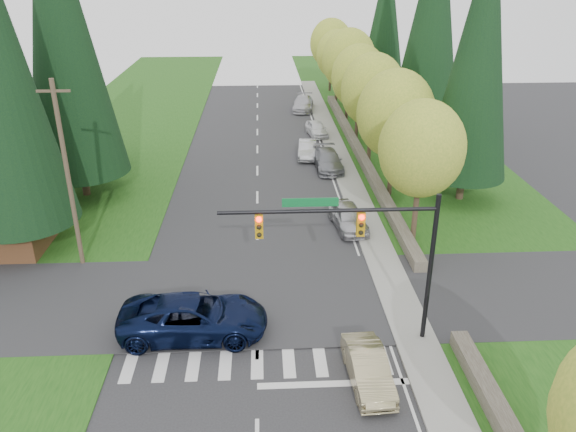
{
  "coord_description": "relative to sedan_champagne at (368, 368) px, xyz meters",
  "views": [
    {
      "loc": [
        0.35,
        -15.29,
        15.01
      ],
      "look_at": [
        1.68,
        11.56,
        2.8
      ],
      "focal_mm": 35.0,
      "sensor_mm": 36.0,
      "label": 1
    }
  ],
  "objects": [
    {
      "name": "sedan_champagne",
      "position": [
        0.0,
        0.0,
        0.0
      ],
      "size": [
        1.64,
        4.09,
        1.32
      ],
      "primitive_type": "imported",
      "rotation": [
        0.0,
        0.0,
        0.06
      ],
      "color": "tan",
      "rests_on": "ground"
    },
    {
      "name": "conifer_w_c",
      "position": [
        -16.31,
        20.14,
        10.63
      ],
      "size": [
        6.46,
        6.46,
        20.8
      ],
      "color": "#38281C",
      "rests_on": "ground"
    },
    {
      "name": "decid_tree_3",
      "position": [
        4.89,
        33.14,
        5.0
      ],
      "size": [
        5.0,
        5.0,
        8.55
      ],
      "color": "#38281C",
      "rests_on": "ground"
    },
    {
      "name": "utility_pole",
      "position": [
        -13.81,
        10.14,
        4.48
      ],
      "size": [
        1.6,
        0.24,
        10.0
      ],
      "color": "#473828",
      "rests_on": "ground"
    },
    {
      "name": "ground",
      "position": [
        -4.31,
        -1.86,
        -0.66
      ],
      "size": [
        120.0,
        120.0,
        0.0
      ],
      "primitive_type": "plane",
      "color": "#28282B",
      "rests_on": "ground"
    },
    {
      "name": "grass_west",
      "position": [
        -17.31,
        18.14,
        -0.63
      ],
      "size": [
        14.0,
        110.0,
        0.06
      ],
      "primitive_type": "cube",
      "color": "#1B4B14",
      "rests_on": "ground"
    },
    {
      "name": "decid_tree_1",
      "position": [
        4.99,
        19.14,
        5.14
      ],
      "size": [
        5.2,
        5.2,
        8.8
      ],
      "color": "#38281C",
      "rests_on": "ground"
    },
    {
      "name": "cross_street",
      "position": [
        -4.31,
        6.14,
        -0.66
      ],
      "size": [
        120.0,
        8.0,
        0.1
      ],
      "primitive_type": "cube",
      "color": "#28282B",
      "rests_on": "ground"
    },
    {
      "name": "traffic_signal",
      "position": [
        0.06,
        2.64,
        4.32
      ],
      "size": [
        8.7,
        0.37,
        6.8
      ],
      "color": "black",
      "rests_on": "ground"
    },
    {
      "name": "parked_car_d",
      "position": [
        1.29,
        34.14,
        0.02
      ],
      "size": [
        2.15,
        4.18,
        1.36
      ],
      "primitive_type": "imported",
      "rotation": [
        0.0,
        0.0,
        0.14
      ],
      "color": "silver",
      "rests_on": "ground"
    },
    {
      "name": "conifer_e_b",
      "position": [
        10.69,
        32.14,
        10.13
      ],
      "size": [
        6.12,
        6.12,
        19.8
      ],
      "color": "#38281C",
      "rests_on": "ground"
    },
    {
      "name": "suv_navy",
      "position": [
        -7.06,
        3.47,
        0.23
      ],
      "size": [
        6.43,
        2.97,
        1.79
      ],
      "primitive_type": "imported",
      "rotation": [
        0.0,
        0.0,
        1.57
      ],
      "color": "black",
      "rests_on": "ground"
    },
    {
      "name": "conifer_e_a",
      "position": [
        9.69,
        18.14,
        9.13
      ],
      "size": [
        5.44,
        5.44,
        17.8
      ],
      "color": "#38281C",
      "rests_on": "ground"
    },
    {
      "name": "parked_car_e",
      "position": [
        0.76,
        44.15,
        0.09
      ],
      "size": [
        2.77,
        5.4,
        1.5
      ],
      "primitive_type": "imported",
      "rotation": [
        0.0,
        0.0,
        -0.13
      ],
      "color": "#B3B2B7",
      "rests_on": "ground"
    },
    {
      "name": "parked_car_c",
      "position": [
        -0.09,
        27.8,
        0.02
      ],
      "size": [
        1.88,
        4.28,
        1.37
      ],
      "primitive_type": "imported",
      "rotation": [
        0.0,
        0.0,
        -0.11
      ],
      "color": "#B0B0B5",
      "rests_on": "ground"
    },
    {
      "name": "decid_tree_4",
      "position": [
        4.99,
        40.14,
        5.4
      ],
      "size": [
        5.4,
        5.4,
        9.18
      ],
      "color": "#38281C",
      "rests_on": "ground"
    },
    {
      "name": "decid_tree_6",
      "position": [
        4.89,
        54.14,
        5.2
      ],
      "size": [
        5.2,
        5.2,
        8.86
      ],
      "color": "#38281C",
      "rests_on": "ground"
    },
    {
      "name": "parked_car_a",
      "position": [
        1.29,
        13.93,
        0.09
      ],
      "size": [
        2.32,
        4.58,
        1.5
      ],
      "primitive_type": "imported",
      "rotation": [
        0.0,
        0.0,
        0.13
      ],
      "color": "#B5B5BA",
      "rests_on": "ground"
    },
    {
      "name": "decid_tree_0",
      "position": [
        4.89,
        12.14,
        4.94
      ],
      "size": [
        4.8,
        4.8,
        8.37
      ],
      "color": "#38281C",
      "rests_on": "ground"
    },
    {
      "name": "stone_wall_north",
      "position": [
        4.29,
        28.14,
        -0.31
      ],
      "size": [
        0.7,
        40.0,
        0.7
      ],
      "primitive_type": "cube",
      "color": "#4C4438",
      "rests_on": "ground"
    },
    {
      "name": "sidewalk_east",
      "position": [
        2.59,
        20.14,
        -0.6
      ],
      "size": [
        1.8,
        80.0,
        0.13
      ],
      "primitive_type": "cube",
      "color": "gray",
      "rests_on": "ground"
    },
    {
      "name": "curb_east",
      "position": [
        1.74,
        20.14,
        -0.6
      ],
      "size": [
        0.2,
        80.0,
        0.13
      ],
      "primitive_type": "cube",
      "color": "gray",
      "rests_on": "ground"
    },
    {
      "name": "conifer_w_e",
      "position": [
        -18.31,
        26.14,
        9.63
      ],
      "size": [
        5.78,
        5.78,
        18.8
      ],
      "color": "#38281C",
      "rests_on": "ground"
    },
    {
      "name": "decid_tree_5",
      "position": [
        4.79,
        47.14,
        4.87
      ],
      "size": [
        4.8,
        4.8,
        8.3
      ],
      "color": "#38281C",
      "rests_on": "ground"
    },
    {
      "name": "grass_east",
      "position": [
        8.69,
        18.14,
        -0.63
      ],
      "size": [
        14.0,
        110.0,
        0.06
      ],
      "primitive_type": "cube",
      "color": "#1B4B14",
      "rests_on": "ground"
    },
    {
      "name": "parked_car_b",
      "position": [
        1.29,
        24.72,
        0.06
      ],
      "size": [
        2.19,
        5.06,
        1.45
      ],
      "primitive_type": "imported",
      "rotation": [
        0.0,
        0.0,
        0.03
      ],
      "color": "gray",
      "rests_on": "ground"
    },
    {
      "name": "decid_tree_2",
      "position": [
        4.79,
        26.14,
        5.27
      ],
      "size": [
        5.0,
        5.0,
        8.82
      ],
      "color": "#38281C",
      "rests_on": "ground"
    },
    {
      "name": "conifer_e_c",
      "position": [
        9.69,
        46.14,
        8.63
      ],
      "size": [
        5.1,
        5.1,
        16.8
      ],
      "color": "#38281C",
      "rests_on": "ground"
    }
  ]
}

